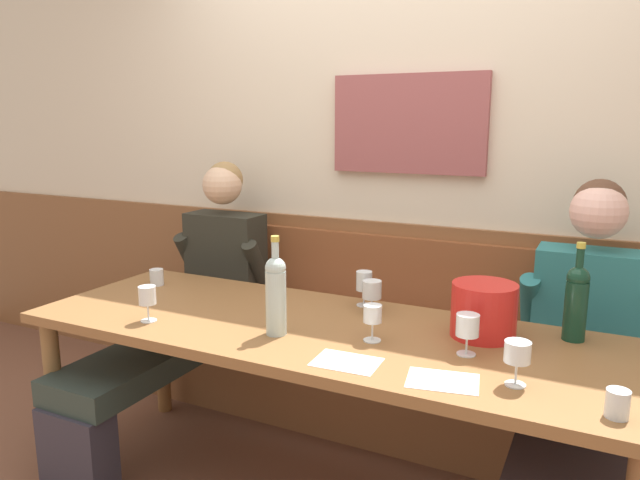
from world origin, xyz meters
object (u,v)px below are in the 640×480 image
Objects in this scene: person_center_left_seat at (582,370)px; water_tumbler_center at (617,404)px; wine_glass_by_bottle at (468,326)px; water_tumbler_left at (157,277)px; wine_bottle_green_tall at (276,293)px; wine_bottle_clear_water at (576,300)px; wine_glass_right_end at (517,353)px; wine_glass_mid_right at (373,316)px; person_center_right_seat at (186,303)px; dining_table at (319,346)px; wine_glass_center_front at (147,297)px; wine_glass_near_bucket at (364,283)px; wine_glass_center_rear at (372,290)px; wall_bench at (379,374)px; ice_bucket at (484,310)px.

person_center_left_seat is 0.61m from water_tumbler_center.
water_tumbler_left is (-1.49, 0.19, -0.06)m from wine_glass_by_bottle.
wine_bottle_clear_water is at bearing 23.30° from wine_bottle_green_tall.
person_center_left_seat reaches higher than wine_glass_right_end.
wine_glass_mid_right is 1.19m from water_tumbler_left.
person_center_right_seat is 3.57× the size of wine_bottle_green_tall.
dining_table is 1.79× the size of person_center_left_seat.
wine_bottle_clear_water is 0.43m from wine_glass_by_bottle.
wine_glass_by_bottle is at bearing 151.14° from water_tumbler_center.
wine_glass_center_front is 0.87m from wine_glass_near_bucket.
wine_glass_center_front is at bearing -63.88° from person_center_right_seat.
wine_bottle_green_tall is (0.78, -0.45, 0.28)m from person_center_right_seat.
wine_glass_right_end is 1.71m from water_tumbler_left.
person_center_left_seat is at bearing -0.01° from wine_glass_near_bucket.
dining_table is 30.37× the size of water_tumbler_center.
dining_table is 0.29m from wine_bottle_green_tall.
wine_glass_mid_right is at bearing -151.73° from person_center_left_seat.
water_tumbler_left is (-0.93, 0.16, 0.12)m from dining_table.
wine_bottle_green_tall is 0.45m from wine_glass_center_rear.
wine_glass_center_rear is (0.12, -0.42, 0.56)m from wall_bench.
wine_glass_center_front is 1.62m from water_tumbler_center.
wine_glass_center_front is (-1.52, -0.55, 0.22)m from person_center_left_seat.
wine_glass_near_bucket is 1.95× the size of water_tumbler_center.
wine_bottle_clear_water is (0.29, 0.11, 0.05)m from ice_bucket.
dining_table is at bearing 164.68° from water_tumbler_center.
wine_bottle_clear_water is 2.52× the size of wine_glass_center_front.
wine_glass_center_rear is at bearing 149.88° from water_tumbler_center.
wall_bench reaches higher than wine_glass_center_front.
wine_glass_center_front is at bearing -124.12° from wall_bench.
ice_bucket is at bearing 24.75° from wine_bottle_green_tall.
wine_bottle_green_tall is (-1.01, -0.45, 0.28)m from person_center_left_seat.
wine_glass_center_front is at bearing -169.04° from wine_bottle_green_tall.
person_center_left_seat is 0.79m from wine_glass_mid_right.
person_center_right_seat reaches higher than wine_glass_by_bottle.
wall_bench is at bearing 128.98° from wine_glass_by_bottle.
wine_bottle_clear_water is at bearing 74.92° from wine_glass_right_end.
wall_bench reaches higher than dining_table.
wall_bench reaches higher than water_tumbler_center.
wine_glass_center_front is (-1.48, -0.52, -0.05)m from wine_bottle_clear_water.
wine_bottle_green_tall is (-0.10, -0.81, 0.62)m from wall_bench.
person_center_right_seat is at bearing 70.18° from water_tumbler_left.
dining_table is at bearing -161.20° from person_center_left_seat.
wine_bottle_clear_water reaches higher than wine_glass_near_bucket.
wine_glass_center_front is at bearing -160.78° from wine_bottle_clear_water.
wine_glass_near_bucket reaches higher than wine_glass_mid_right.
wine_glass_near_bucket reaches higher than wine_glass_center_rear.
wine_glass_center_rear is at bearing -3.79° from person_center_right_seat.
wine_glass_center_rear is 0.52m from wine_glass_by_bottle.
wine_bottle_clear_water is 0.97× the size of wine_bottle_green_tall.
person_center_left_seat reaches higher than wine_glass_near_bucket.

